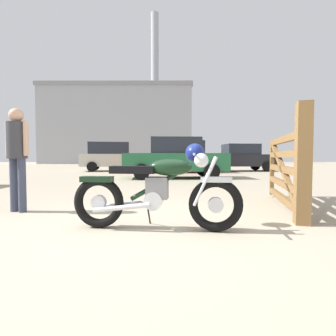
# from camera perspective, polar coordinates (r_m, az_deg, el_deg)

# --- Properties ---
(ground_plane) EXTENTS (80.00, 80.00, 0.00)m
(ground_plane) POSITION_cam_1_polar(r_m,az_deg,el_deg) (3.11, -8.73, -14.10)
(ground_plane) COLOR tan
(vintage_motorcycle) EXTENTS (2.08, 0.73, 1.07)m
(vintage_motorcycle) POSITION_cam_1_polar(r_m,az_deg,el_deg) (3.14, -1.73, -4.73)
(vintage_motorcycle) COLOR black
(vintage_motorcycle) RESTS_ON ground_plane
(timber_gate) EXTENTS (0.74, 2.50, 1.60)m
(timber_gate) POSITION_cam_1_polar(r_m,az_deg,el_deg) (4.68, 24.86, 0.02)
(timber_gate) COLOR brown
(timber_gate) RESTS_ON ground_plane
(bystander) EXTENTS (0.44, 0.30, 1.66)m
(bystander) POSITION_cam_1_polar(r_m,az_deg,el_deg) (4.78, -30.46, 3.73)
(bystander) COLOR #383D51
(bystander) RESTS_ON ground_plane
(red_hatchback_near) EXTENTS (3.99, 2.01, 1.78)m
(red_hatchback_near) POSITION_cam_1_polar(r_m,az_deg,el_deg) (14.51, 2.30, 2.62)
(red_hatchback_near) COLOR black
(red_hatchback_near) RESTS_ON ground_plane
(blue_hatchback_right) EXTENTS (4.12, 2.30, 1.78)m
(blue_hatchback_right) POSITION_cam_1_polar(r_m,az_deg,el_deg) (16.43, -12.34, 2.55)
(blue_hatchback_right) COLOR black
(blue_hatchback_right) RESTS_ON ground_plane
(silver_sedan_mid) EXTENTS (4.27, 2.06, 1.67)m
(silver_sedan_mid) POSITION_cam_1_polar(r_m,az_deg,el_deg) (10.71, 1.58, 2.23)
(silver_sedan_mid) COLOR black
(silver_sedan_mid) RESTS_ON ground_plane
(dark_sedan_left) EXTENTS (4.32, 2.18, 1.67)m
(dark_sedan_left) POSITION_cam_1_polar(r_m,az_deg,el_deg) (16.66, 15.77, 2.24)
(dark_sedan_left) COLOR black
(dark_sedan_left) RESTS_ON ground_plane
(industrial_building) EXTENTS (19.74, 12.06, 21.39)m
(industrial_building) POSITION_cam_1_polar(r_m,az_deg,el_deg) (38.36, -10.13, 8.86)
(industrial_building) COLOR #9EA0A8
(industrial_building) RESTS_ON ground_plane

